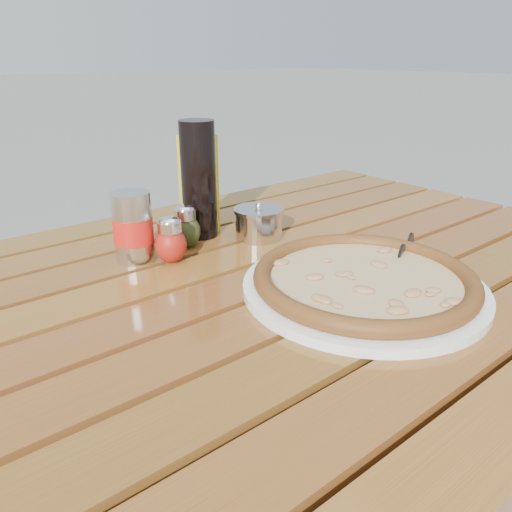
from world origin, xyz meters
TOP-DOWN VIEW (x-y plane):
  - table at (0.00, -0.00)m, footprint 1.40×0.90m
  - plate at (0.08, -0.13)m, footprint 0.47×0.47m
  - pizza at (0.08, -0.13)m, footprint 0.42×0.42m
  - pepper_shaker at (-0.08, 0.15)m, footprint 0.06×0.06m
  - oregano_shaker at (-0.02, 0.19)m, footprint 0.07×0.07m
  - dark_bottle at (0.03, 0.23)m, footprint 0.09×0.09m
  - soda_can at (-0.13, 0.19)m, footprint 0.07×0.07m
  - olive_oil_cruet at (0.05, 0.25)m, footprint 0.06×0.06m
  - parmesan_tin at (0.11, 0.15)m, footprint 0.11×0.11m
  - sunglasses at (0.23, -0.10)m, footprint 0.11×0.06m

SIDE VIEW (x-z plane):
  - table at x=0.00m, z-range 0.30..1.05m
  - plate at x=0.08m, z-range 0.75..0.76m
  - sunglasses at x=0.23m, z-range 0.74..0.79m
  - pizza at x=0.08m, z-range 0.76..0.79m
  - parmesan_tin at x=0.11m, z-range 0.74..0.82m
  - pepper_shaker at x=-0.08m, z-range 0.75..0.83m
  - oregano_shaker at x=-0.02m, z-range 0.75..0.83m
  - soda_can at x=-0.13m, z-range 0.75..0.87m
  - olive_oil_cruet at x=0.05m, z-range 0.74..0.95m
  - dark_bottle at x=0.03m, z-range 0.75..0.97m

